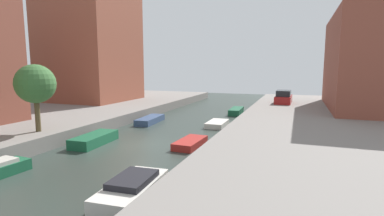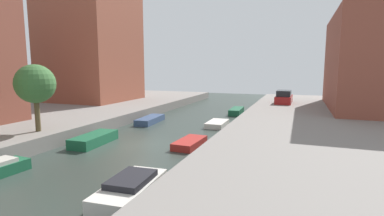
% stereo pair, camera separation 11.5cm
% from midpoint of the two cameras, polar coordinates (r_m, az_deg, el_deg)
% --- Properties ---
extents(ground_plane, '(84.00, 84.00, 0.00)m').
position_cam_midpoint_polar(ground_plane, '(20.72, -9.73, -7.16)').
color(ground_plane, '#2D3833').
extents(low_block_right, '(10.00, 15.97, 9.80)m').
position_cam_midpoint_polar(low_block_right, '(36.26, 33.04, 7.52)').
color(low_block_right, brown).
rests_on(low_block_right, quay_right).
extents(street_tree_2, '(2.62, 2.62, 4.56)m').
position_cam_midpoint_polar(street_tree_2, '(22.35, -28.29, 4.09)').
color(street_tree_2, brown).
rests_on(street_tree_2, quay_left).
extents(parked_car, '(1.96, 4.56, 1.58)m').
position_cam_midpoint_polar(parked_car, '(37.67, 17.27, 1.93)').
color(parked_car, maroon).
rests_on(parked_car, quay_right).
extents(moored_boat_left_3, '(1.77, 3.95, 0.69)m').
position_cam_midpoint_polar(moored_boat_left_3, '(21.78, -18.58, -5.79)').
color(moored_boat_left_3, '#195638').
rests_on(moored_boat_left_3, ground_plane).
extents(moored_boat_left_4, '(1.73, 4.31, 0.57)m').
position_cam_midpoint_polar(moored_boat_left_4, '(28.79, -8.26, -2.30)').
color(moored_boat_left_4, '#33476B').
rests_on(moored_boat_left_4, ground_plane).
extents(moored_boat_right_2, '(1.90, 4.00, 0.95)m').
position_cam_midpoint_polar(moored_boat_right_2, '(12.65, -11.79, -15.22)').
color(moored_boat_right_2, beige).
rests_on(moored_boat_right_2, ground_plane).
extents(moored_boat_right_3, '(1.55, 3.24, 0.48)m').
position_cam_midpoint_polar(moored_boat_right_3, '(20.10, -0.51, -6.81)').
color(moored_boat_right_3, maroon).
rests_on(moored_boat_right_3, ground_plane).
extents(moored_boat_right_4, '(1.59, 3.15, 0.46)m').
position_cam_midpoint_polar(moored_boat_right_4, '(26.93, 4.79, -3.07)').
color(moored_boat_right_4, beige).
rests_on(moored_boat_right_4, ground_plane).
extents(moored_boat_right_5, '(1.37, 3.93, 0.66)m').
position_cam_midpoint_polar(moored_boat_right_5, '(34.23, 8.48, -0.60)').
color(moored_boat_right_5, '#195638').
rests_on(moored_boat_right_5, ground_plane).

